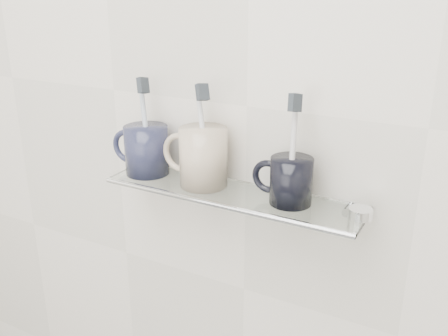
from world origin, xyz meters
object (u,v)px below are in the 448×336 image
Objects in this scene: shelf_glass at (231,194)px; mug_left at (147,150)px; mug_center at (203,157)px; mug_right at (291,181)px.

mug_left reaches higher than shelf_glass.
shelf_glass is 4.42× the size of mug_center.
mug_left is at bearing -169.42° from mug_center.
mug_right is (0.18, 0.00, -0.01)m from mug_center.
mug_center is (0.13, 0.00, 0.01)m from mug_left.
mug_left is 0.13m from mug_center.
shelf_glass is 0.09m from mug_center.
mug_right reaches higher than shelf_glass.
mug_center reaches higher than mug_right.
mug_left reaches higher than mug_right.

